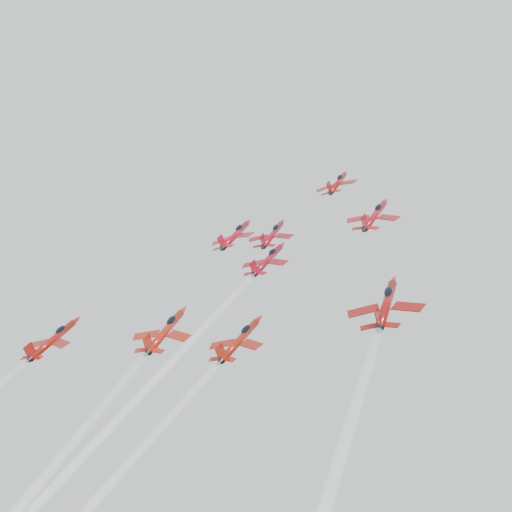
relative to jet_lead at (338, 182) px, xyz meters
The scene contains 5 objects.
jet_lead is the anchor object (origin of this frame).
jet_row2_left 23.74m from the jet_lead, 131.81° to the right, with size 9.42×11.58×8.87m.
jet_row2_center 21.69m from the jet_lead, 106.03° to the right, with size 8.64×10.62×8.13m.
jet_row2_right 22.94m from the jet_lead, 47.31° to the right, with size 9.34×11.48×8.79m.
jet_center 73.39m from the jet_lead, 91.01° to the right, with size 8.66×76.11×57.51m.
Camera 1 is at (61.81, -96.76, 135.98)m, focal length 50.00 mm.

